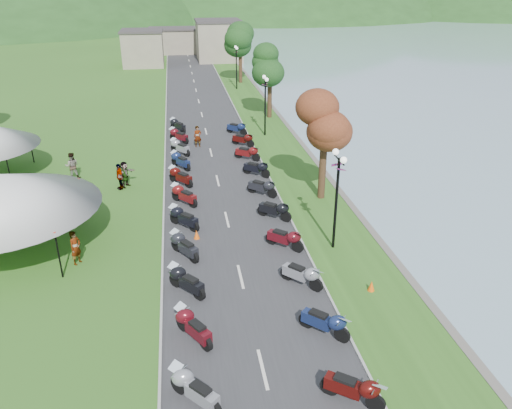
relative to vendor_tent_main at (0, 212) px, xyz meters
name	(u,v)px	position (x,y,z in m)	size (l,w,h in m)	color
road	(206,131)	(11.31, 19.47, -1.99)	(7.00, 120.00, 0.02)	#353538
hills_backdrop	(178,14)	(11.31, 179.47, -2.00)	(360.00, 120.00, 76.00)	#285621
far_building	(175,43)	(9.31, 64.47, 0.50)	(18.00, 16.00, 5.00)	gray
moto_row_left	(185,232)	(8.93, -0.73, -1.45)	(2.60, 43.26, 1.10)	#331411
moto_row_right	(273,210)	(13.93, 1.19, -1.45)	(2.60, 36.42, 1.10)	#331411
vendor_tent_main	(0,212)	(0.00, 0.00, 0.00)	(6.50, 6.50, 4.00)	silver
tree_lakeside	(324,140)	(17.42, 3.66, 1.72)	(2.68, 2.68, 7.44)	#214E1C
pedestrian_a	(78,263)	(3.74, -2.10, -2.00)	(0.62, 0.46, 1.71)	slate
pedestrian_b	(74,179)	(1.66, 9.41, -2.00)	(0.90, 0.50, 1.86)	slate
pedestrian_c	(1,221)	(-1.29, 3.34, -2.00)	(1.26, 0.52, 1.95)	slate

